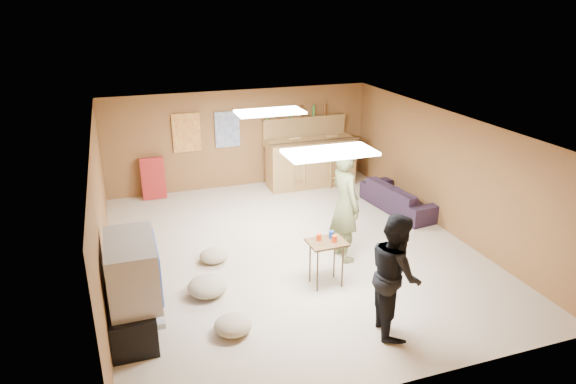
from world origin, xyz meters
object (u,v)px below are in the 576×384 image
object	(u,v)px
person_olive	(345,205)
person_black	(395,274)
bar_counter	(311,162)
sofa	(400,197)
tray_table	(326,263)
tv_body	(132,270)

from	to	relation	value
person_olive	person_black	distance (m)	2.04
bar_counter	person_black	world-z (taller)	person_black
person_black	sofa	xyz separation A→B (m)	(2.20, 3.53, -0.54)
tray_table	person_olive	bearing A→B (deg)	48.95
tray_table	person_black	bearing A→B (deg)	-74.00
tv_body	bar_counter	size ratio (longest dim) A/B	0.55
tv_body	sofa	bearing A→B (deg)	24.94
person_black	bar_counter	bearing A→B (deg)	2.94
person_black	person_olive	bearing A→B (deg)	6.61
tv_body	bar_counter	distance (m)	6.09
bar_counter	tray_table	xyz separation A→B (m)	(-1.39, -4.18, -0.19)
bar_counter	sofa	world-z (taller)	bar_counter
bar_counter	person_olive	distance (m)	3.58
sofa	tray_table	xyz separation A→B (m)	(-2.58, -2.21, 0.09)
sofa	tray_table	distance (m)	3.40
bar_counter	tray_table	size ratio (longest dim) A/B	2.78
person_olive	sofa	size ratio (longest dim) A/B	1.01
person_black	sofa	distance (m)	4.19
sofa	tray_table	bearing A→B (deg)	123.55
bar_counter	sofa	xyz separation A→B (m)	(1.19, -1.97, -0.28)
person_black	tray_table	world-z (taller)	person_black
tv_body	person_black	bearing A→B (deg)	-18.42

